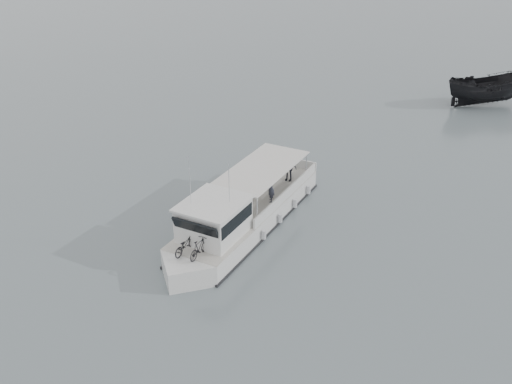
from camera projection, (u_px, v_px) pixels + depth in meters
ground at (280, 256)px, 26.46m from camera, size 1400.00×1400.00×0.00m
tour_boat at (238, 217)px, 28.00m from camera, size 11.99×7.13×5.20m
dark_motorboat at (486, 89)px, 45.64m from camera, size 7.09×5.38×2.59m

